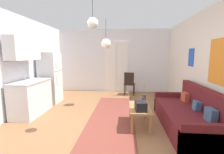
# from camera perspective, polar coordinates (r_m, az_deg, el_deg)

# --- Properties ---
(ground_plane) EXTENTS (5.27, 7.59, 0.10)m
(ground_plane) POSITION_cam_1_polar(r_m,az_deg,el_deg) (3.60, -4.01, -19.00)
(ground_plane) COLOR #8E603D
(wall_back) EXTENTS (4.87, 0.13, 2.66)m
(wall_back) POSITION_cam_1_polar(r_m,az_deg,el_deg) (6.73, 0.54, 5.85)
(wall_back) COLOR silver
(wall_back) RESTS_ON ground_plane
(wall_right) EXTENTS (0.12, 7.19, 2.66)m
(wall_right) POSITION_cam_1_polar(r_m,az_deg,el_deg) (3.69, 35.46, 2.57)
(wall_right) COLOR silver
(wall_right) RESTS_ON ground_plane
(area_rug) EXTENTS (1.11, 3.53, 0.01)m
(area_rug) POSITION_cam_1_polar(r_m,az_deg,el_deg) (4.11, -0.05, -14.54)
(area_rug) COLOR brown
(area_rug) RESTS_ON ground_plane
(couch) EXTENTS (0.90, 2.11, 0.90)m
(couch) POSITION_cam_1_polar(r_m,az_deg,el_deg) (3.85, 26.41, -12.68)
(couch) COLOR #5B191E
(couch) RESTS_ON ground_plane
(coffee_table) EXTENTS (0.45, 0.87, 0.44)m
(coffee_table) POSITION_cam_1_polar(r_m,az_deg,el_deg) (3.61, 10.13, -11.73)
(coffee_table) COLOR #A87542
(coffee_table) RESTS_ON ground_plane
(bamboo_vase) EXTENTS (0.10, 0.10, 0.47)m
(bamboo_vase) POSITION_cam_1_polar(r_m,az_deg,el_deg) (3.69, 11.56, -8.19)
(bamboo_vase) COLOR #2D2D33
(bamboo_vase) RESTS_ON coffee_table
(handbag) EXTENTS (0.24, 0.30, 0.30)m
(handbag) POSITION_cam_1_polar(r_m,az_deg,el_deg) (3.33, 10.51, -10.41)
(handbag) COLOR black
(handbag) RESTS_ON coffee_table
(refrigerator) EXTENTS (0.59, 0.64, 1.67)m
(refrigerator) POSITION_cam_1_polar(r_m,az_deg,el_deg) (5.56, -21.71, -0.25)
(refrigerator) COLOR white
(refrigerator) RESTS_ON ground_plane
(kitchen_counter) EXTENTS (0.59, 1.19, 2.04)m
(kitchen_counter) POSITION_cam_1_polar(r_m,az_deg,el_deg) (4.68, -28.00, -2.82)
(kitchen_counter) COLOR silver
(kitchen_counter) RESTS_ON ground_plane
(accent_chair) EXTENTS (0.48, 0.47, 0.91)m
(accent_chair) POSITION_cam_1_polar(r_m,az_deg,el_deg) (6.19, 6.40, -2.04)
(accent_chair) COLOR black
(accent_chair) RESTS_ON ground_plane
(pendant_lamp_near) EXTENTS (0.21, 0.21, 0.58)m
(pendant_lamp_near) POSITION_cam_1_polar(r_m,az_deg,el_deg) (3.10, -7.09, 19.09)
(pendant_lamp_near) COLOR black
(pendant_lamp_far) EXTENTS (0.29, 0.29, 0.88)m
(pendant_lamp_far) POSITION_cam_1_polar(r_m,az_deg,el_deg) (4.74, -2.25, 12.19)
(pendant_lamp_far) COLOR black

